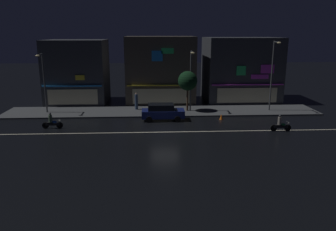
# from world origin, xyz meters

# --- Properties ---
(ground_plane) EXTENTS (140.00, 140.00, 0.00)m
(ground_plane) POSITION_xyz_m (0.00, 0.00, 0.00)
(ground_plane) COLOR black
(lane_divider_stripe) EXTENTS (33.01, 0.16, 0.01)m
(lane_divider_stripe) POSITION_xyz_m (0.00, 0.00, 0.01)
(lane_divider_stripe) COLOR beige
(lane_divider_stripe) RESTS_ON ground
(sidewalk_far) EXTENTS (34.74, 5.15, 0.14)m
(sidewalk_far) POSITION_xyz_m (0.00, 7.88, 0.07)
(sidewalk_far) COLOR #424447
(sidewalk_far) RESTS_ON ground
(storefront_left_block) EXTENTS (7.28, 6.73, 7.82)m
(storefront_left_block) POSITION_xyz_m (-10.42, 13.74, 3.90)
(storefront_left_block) COLOR #383A3F
(storefront_left_block) RESTS_ON ground
(storefront_center_block) EXTENTS (9.16, 7.34, 8.08)m
(storefront_center_block) POSITION_xyz_m (10.42, 14.05, 4.03)
(storefront_center_block) COLOR #383A3F
(storefront_center_block) RESTS_ON ground
(storefront_right_block) EXTENTS (8.51, 6.69, 8.22)m
(storefront_right_block) POSITION_xyz_m (0.00, 13.72, 4.11)
(storefront_right_block) COLOR #4C443A
(storefront_right_block) RESTS_ON ground
(streetlamp_west) EXTENTS (0.44, 1.64, 6.42)m
(streetlamp_west) POSITION_xyz_m (-12.68, 7.48, 3.97)
(streetlamp_west) COLOR #47494C
(streetlamp_west) RESTS_ON sidewalk_far
(streetlamp_mid) EXTENTS (0.44, 1.64, 6.65)m
(streetlamp_mid) POSITION_xyz_m (3.19, 7.44, 4.10)
(streetlamp_mid) COLOR #47494C
(streetlamp_mid) RESTS_ON sidewalk_far
(streetlamp_east) EXTENTS (0.44, 1.64, 7.67)m
(streetlamp_east) POSITION_xyz_m (12.16, 7.26, 4.63)
(streetlamp_east) COLOR #47494C
(streetlamp_east) RESTS_ON sidewalk_far
(pedestrian_on_sidewalk) EXTENTS (0.36, 0.36, 1.92)m
(pedestrian_on_sidewalk) POSITION_xyz_m (-2.88, 8.63, 1.03)
(pedestrian_on_sidewalk) COLOR #334766
(pedestrian_on_sidewalk) RESTS_ON sidewalk_far
(street_tree) EXTENTS (2.15, 2.15, 4.45)m
(street_tree) POSITION_xyz_m (2.86, 7.69, 3.48)
(street_tree) COLOR #473323
(street_tree) RESTS_ON sidewalk_far
(parked_car_near_kerb) EXTENTS (4.30, 1.98, 1.67)m
(parked_car_near_kerb) POSITION_xyz_m (-0.05, 4.21, 0.87)
(parked_car_near_kerb) COLOR navy
(parked_car_near_kerb) RESTS_ON ground
(motorcycle_lead) EXTENTS (1.90, 0.60, 1.52)m
(motorcycle_lead) POSITION_xyz_m (10.44, -0.22, 0.63)
(motorcycle_lead) COLOR black
(motorcycle_lead) RESTS_ON ground
(motorcycle_following) EXTENTS (1.90, 0.60, 1.52)m
(motorcycle_following) POSITION_xyz_m (-10.42, 1.70, 0.63)
(motorcycle_following) COLOR black
(motorcycle_following) RESTS_ON ground
(traffic_cone) EXTENTS (0.36, 0.36, 0.55)m
(traffic_cone) POSITION_xyz_m (5.98, 4.15, 0.28)
(traffic_cone) COLOR orange
(traffic_cone) RESTS_ON ground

